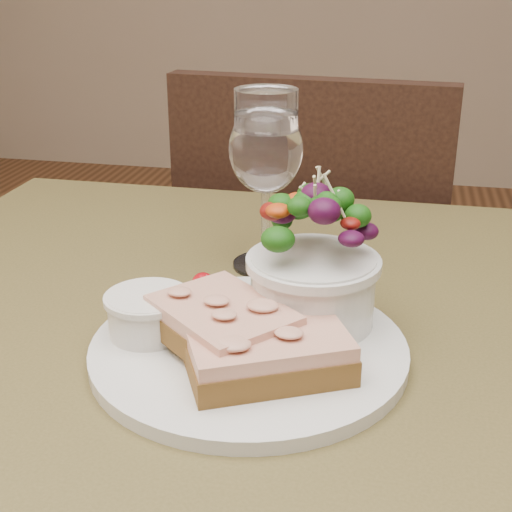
% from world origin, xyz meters
% --- Properties ---
extents(cafe_table, '(0.80, 0.80, 0.75)m').
position_xyz_m(cafe_table, '(0.00, 0.00, 0.65)').
color(cafe_table, '#46401E').
rests_on(cafe_table, ground).
extents(chair_far, '(0.45, 0.45, 0.90)m').
position_xyz_m(chair_far, '(0.02, 0.64, 0.29)').
color(chair_far, black).
rests_on(chair_far, ground).
extents(dinner_plate, '(0.26, 0.26, 0.01)m').
position_xyz_m(dinner_plate, '(0.03, -0.04, 0.76)').
color(dinner_plate, silver).
rests_on(dinner_plate, cafe_table).
extents(sandwich_front, '(0.15, 0.14, 0.03)m').
position_xyz_m(sandwich_front, '(0.05, -0.07, 0.78)').
color(sandwich_front, '#482913').
rests_on(sandwich_front, dinner_plate).
extents(sandwich_back, '(0.14, 0.14, 0.03)m').
position_xyz_m(sandwich_back, '(0.01, -0.05, 0.79)').
color(sandwich_back, '#482913').
rests_on(sandwich_back, dinner_plate).
extents(ramekin, '(0.07, 0.07, 0.04)m').
position_xyz_m(ramekin, '(-0.06, -0.04, 0.78)').
color(ramekin, silver).
rests_on(ramekin, dinner_plate).
extents(salad_bowl, '(0.11, 0.11, 0.13)m').
position_xyz_m(salad_bowl, '(0.07, 0.01, 0.82)').
color(salad_bowl, silver).
rests_on(salad_bowl, dinner_plate).
extents(garnish, '(0.05, 0.04, 0.02)m').
position_xyz_m(garnish, '(-0.02, 0.05, 0.77)').
color(garnish, '#0E3B0A').
rests_on(garnish, dinner_plate).
extents(wine_glass, '(0.08, 0.08, 0.18)m').
position_xyz_m(wine_glass, '(0.01, 0.15, 0.87)').
color(wine_glass, white).
rests_on(wine_glass, cafe_table).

